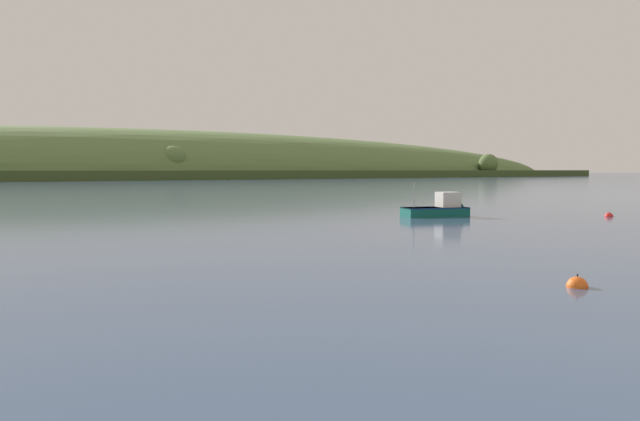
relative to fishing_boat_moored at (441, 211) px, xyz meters
The scene contains 4 objects.
far_shoreline_hill 215.29m from the fishing_boat_moored, 74.39° to the left, with size 605.40×93.51×39.02m.
fishing_boat_moored is the anchor object (origin of this frame).
mooring_buoy_foreground 11.96m from the fishing_boat_moored, 36.48° to the right, with size 0.59×0.59×0.67m.
mooring_buoy_midchannel 26.69m from the fishing_boat_moored, 127.95° to the right, with size 0.61×0.61×0.69m.
Camera 1 is at (-8.63, 10.89, 3.35)m, focal length 34.33 mm.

